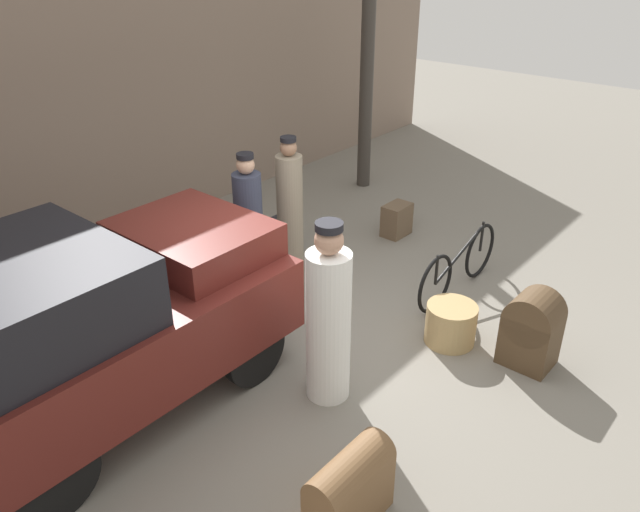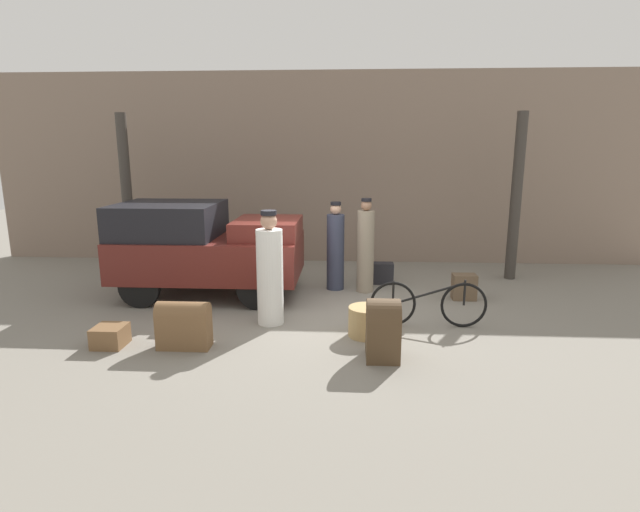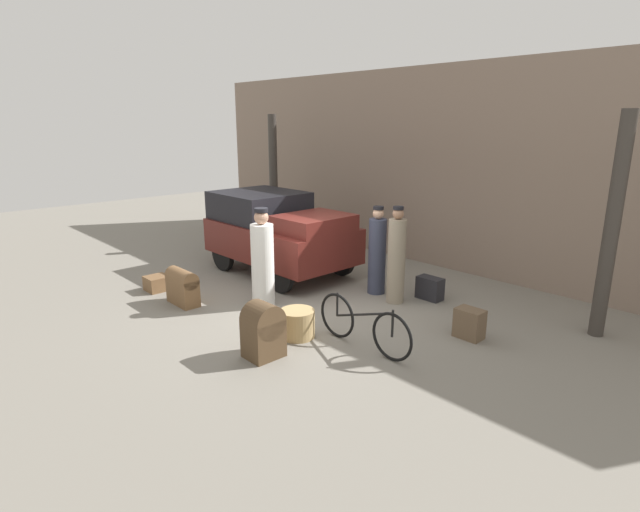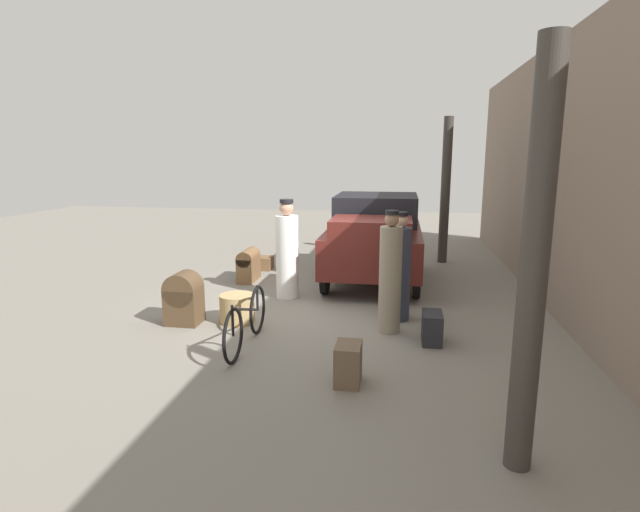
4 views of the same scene
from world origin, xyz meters
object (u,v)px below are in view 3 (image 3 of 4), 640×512
at_px(porter_lifting_near_truck, 396,259).
at_px(suitcase_tan_flat, 469,323).
at_px(truck, 277,230).
at_px(suitcase_small_leather, 157,283).
at_px(porter_standing_middle, 377,254).
at_px(porter_carrying_trunk, 263,262).
at_px(suitcase_black_upright, 430,288).
at_px(wicker_basket, 297,324).
at_px(trunk_large_brown, 263,330).
at_px(trunk_barrel_dark, 182,286).
at_px(bicycle, 363,325).

xyz_separation_m(porter_lifting_near_truck, suitcase_tan_flat, (1.81, -0.42, -0.61)).
relative_size(truck, suitcase_small_leather, 7.80).
bearing_deg(porter_standing_middle, suitcase_small_leather, -134.86).
relative_size(porter_standing_middle, suitcase_small_leather, 4.01).
height_order(porter_standing_middle, porter_lifting_near_truck, porter_lifting_near_truck).
bearing_deg(porter_carrying_trunk, suitcase_black_upright, 52.72).
height_order(wicker_basket, trunk_large_brown, trunk_large_brown).
distance_m(truck, wicker_basket, 3.66).
bearing_deg(porter_carrying_trunk, wicker_basket, -17.17).
relative_size(trunk_barrel_dark, suitcase_small_leather, 1.68).
bearing_deg(porter_standing_middle, suitcase_tan_flat, -13.07).
xyz_separation_m(wicker_basket, suitcase_tan_flat, (1.86, 1.95, 0.01)).
bearing_deg(wicker_basket, porter_lifting_near_truck, 88.98).
relative_size(truck, bicycle, 1.86).
height_order(bicycle, trunk_barrel_dark, bicycle).
xyz_separation_m(wicker_basket, trunk_barrel_dark, (-2.56, -0.61, 0.13)).
relative_size(porter_carrying_trunk, porter_lifting_near_truck, 1.00).
relative_size(bicycle, trunk_barrel_dark, 2.49).
xyz_separation_m(truck, suitcase_tan_flat, (4.85, -0.02, -0.73)).
bearing_deg(truck, suitcase_tan_flat, -0.28).
xyz_separation_m(truck, porter_carrying_trunk, (1.48, -1.51, -0.14)).
distance_m(wicker_basket, suitcase_tan_flat, 2.69).
bearing_deg(wicker_basket, suitcase_tan_flat, 46.39).
bearing_deg(bicycle, wicker_basket, -154.74).
bearing_deg(suitcase_tan_flat, porter_lifting_near_truck, 166.95).
height_order(bicycle, porter_standing_middle, porter_standing_middle).
xyz_separation_m(trunk_barrel_dark, suitcase_small_leather, (-1.07, 0.00, -0.21)).
bearing_deg(trunk_large_brown, porter_carrying_trunk, 143.30).
height_order(truck, trunk_barrel_dark, truck).
xyz_separation_m(truck, porter_lifting_near_truck, (3.04, 0.40, -0.12)).
bearing_deg(porter_standing_middle, porter_carrying_trunk, -115.49).
bearing_deg(truck, porter_standing_middle, 12.22).
bearing_deg(suitcase_black_upright, suitcase_tan_flat, -35.15).
relative_size(porter_carrying_trunk, suitcase_black_upright, 3.70).
height_order(wicker_basket, trunk_barrel_dark, trunk_barrel_dark).
distance_m(suitcase_black_upright, trunk_barrel_dark, 4.65).
distance_m(porter_carrying_trunk, suitcase_black_upright, 3.21).
distance_m(truck, suitcase_small_leather, 2.78).
distance_m(bicycle, trunk_large_brown, 1.48).
xyz_separation_m(trunk_barrel_dark, trunk_large_brown, (2.75, -0.19, 0.06)).
relative_size(porter_lifting_near_truck, trunk_barrel_dark, 2.50).
height_order(bicycle, wicker_basket, bicycle).
bearing_deg(suitcase_small_leather, trunk_large_brown, -2.90).
xyz_separation_m(bicycle, wicker_basket, (-0.97, -0.46, -0.15)).
bearing_deg(suitcase_black_upright, bicycle, -77.22).
xyz_separation_m(truck, suitcase_black_upright, (3.39, 1.00, -0.75)).
xyz_separation_m(bicycle, suitcase_small_leather, (-4.60, -1.06, -0.22)).
distance_m(wicker_basket, trunk_large_brown, 0.84).
xyz_separation_m(wicker_basket, suitcase_black_upright, (0.40, 2.98, -0.01)).
bearing_deg(truck, bicycle, -20.91).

